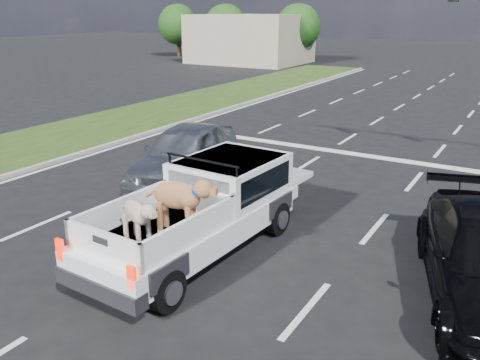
% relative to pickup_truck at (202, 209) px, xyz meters
% --- Properties ---
extents(ground, '(160.00, 160.00, 0.00)m').
position_rel_pickup_truck_xyz_m(ground, '(1.08, -0.96, -0.96)').
color(ground, black).
rests_on(ground, ground).
extents(road_markings, '(17.75, 60.00, 0.01)m').
position_rel_pickup_truck_xyz_m(road_markings, '(1.08, 5.61, -0.96)').
color(road_markings, silver).
rests_on(road_markings, ground).
extents(grass_median_left, '(5.00, 60.00, 0.10)m').
position_rel_pickup_truck_xyz_m(grass_median_left, '(-10.42, 5.04, -0.91)').
color(grass_median_left, '#1D3C12').
rests_on(grass_median_left, ground).
extents(curb_left, '(0.15, 60.00, 0.14)m').
position_rel_pickup_truck_xyz_m(curb_left, '(-7.97, 5.04, -0.89)').
color(curb_left, '#A39C96').
rests_on(curb_left, ground).
extents(building_left, '(10.00, 8.00, 4.40)m').
position_rel_pickup_truck_xyz_m(building_left, '(-18.92, 35.04, 1.24)').
color(building_left, tan).
rests_on(building_left, ground).
extents(tree_far_a, '(4.20, 4.20, 5.40)m').
position_rel_pickup_truck_xyz_m(tree_far_a, '(-28.92, 37.04, 2.33)').
color(tree_far_a, '#332114').
rests_on(tree_far_a, ground).
extents(tree_far_b, '(4.20, 4.20, 5.40)m').
position_rel_pickup_truck_xyz_m(tree_far_b, '(-22.92, 37.04, 2.33)').
color(tree_far_b, '#332114').
rests_on(tree_far_b, ground).
extents(tree_far_c, '(4.20, 4.20, 5.40)m').
position_rel_pickup_truck_xyz_m(tree_far_c, '(-14.92, 37.04, 2.33)').
color(tree_far_c, '#332114').
rests_on(tree_far_c, ground).
extents(pickup_truck, '(2.29, 5.54, 2.04)m').
position_rel_pickup_truck_xyz_m(pickup_truck, '(0.00, 0.00, 0.00)').
color(pickup_truck, black).
rests_on(pickup_truck, ground).
extents(silver_sedan, '(3.06, 5.29, 1.69)m').
position_rel_pickup_truck_xyz_m(silver_sedan, '(-3.15, 3.62, -0.12)').
color(silver_sedan, '#B6B8BE').
rests_on(silver_sedan, ground).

